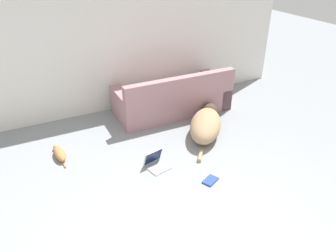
{
  "coord_description": "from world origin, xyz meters",
  "views": [
    {
      "loc": [
        -1.1,
        -1.82,
        2.73
      ],
      "look_at": [
        0.54,
        1.47,
        0.64
      ],
      "focal_mm": 35.0,
      "sensor_mm": 36.0,
      "label": 1
    }
  ],
  "objects_px": {
    "couch": "(173,99)",
    "cat": "(60,153)",
    "dog": "(206,124)",
    "book_blue": "(210,180)",
    "laptop_open": "(156,161)"
  },
  "relations": [
    {
      "from": "couch",
      "to": "cat",
      "type": "xyz_separation_m",
      "value": [
        -2.11,
        -0.53,
        -0.19
      ]
    },
    {
      "from": "dog",
      "to": "cat",
      "type": "relative_size",
      "value": 2.25
    },
    {
      "from": "dog",
      "to": "book_blue",
      "type": "xyz_separation_m",
      "value": [
        -0.59,
        -1.06,
        -0.17
      ]
    },
    {
      "from": "couch",
      "to": "dog",
      "type": "xyz_separation_m",
      "value": [
        0.13,
        -0.91,
        -0.07
      ]
    },
    {
      "from": "dog",
      "to": "cat",
      "type": "height_order",
      "value": "dog"
    },
    {
      "from": "couch",
      "to": "book_blue",
      "type": "relative_size",
      "value": 8.23
    },
    {
      "from": "dog",
      "to": "laptop_open",
      "type": "height_order",
      "value": "dog"
    },
    {
      "from": "couch",
      "to": "book_blue",
      "type": "distance_m",
      "value": 2.04
    },
    {
      "from": "dog",
      "to": "laptop_open",
      "type": "bearing_deg",
      "value": 150.44
    },
    {
      "from": "dog",
      "to": "couch",
      "type": "bearing_deg",
      "value": 46.45
    },
    {
      "from": "cat",
      "to": "laptop_open",
      "type": "bearing_deg",
      "value": -128.23
    },
    {
      "from": "cat",
      "to": "couch",
      "type": "bearing_deg",
      "value": -78.71
    },
    {
      "from": "book_blue",
      "to": "laptop_open",
      "type": "bearing_deg",
      "value": 128.67
    },
    {
      "from": "dog",
      "to": "laptop_open",
      "type": "distance_m",
      "value": 1.18
    },
    {
      "from": "couch",
      "to": "cat",
      "type": "height_order",
      "value": "couch"
    }
  ]
}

